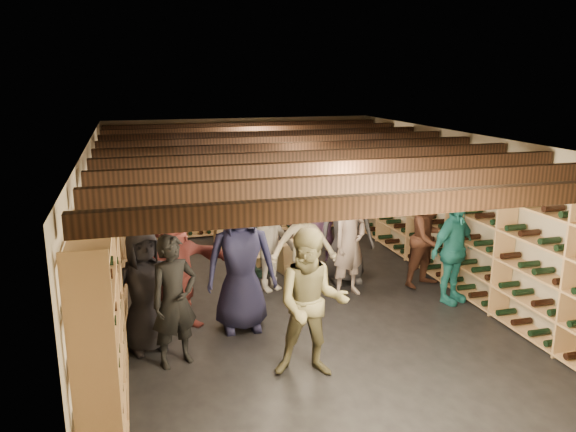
{
  "coord_description": "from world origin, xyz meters",
  "views": [
    {
      "loc": [
        -2.23,
        -7.45,
        3.25
      ],
      "look_at": [
        -0.07,
        0.2,
        1.25
      ],
      "focal_mm": 35.0,
      "sensor_mm": 36.0,
      "label": 1
    }
  ],
  "objects_px": {
    "person_8": "(429,238)",
    "person_10": "(260,225)",
    "person_3": "(304,246)",
    "person_9": "(271,243)",
    "crate_stack_right": "(291,256)",
    "person_0": "(144,290)",
    "person_6": "(241,261)",
    "person_5": "(176,268)",
    "person_4": "(453,251)",
    "person_11": "(320,223)",
    "person_1": "(174,301)",
    "crate_loose": "(262,259)",
    "crate_stack_left": "(228,229)",
    "person_12": "(346,228)",
    "person_2": "(312,304)",
    "person_7": "(349,242)"
  },
  "relations": [
    {
      "from": "person_4",
      "to": "person_12",
      "type": "height_order",
      "value": "person_12"
    },
    {
      "from": "crate_stack_left",
      "to": "person_11",
      "type": "xyz_separation_m",
      "value": [
        1.37,
        -1.38,
        0.38
      ]
    },
    {
      "from": "person_0",
      "to": "person_8",
      "type": "bearing_deg",
      "value": -5.22
    },
    {
      "from": "crate_loose",
      "to": "person_12",
      "type": "height_order",
      "value": "person_12"
    },
    {
      "from": "person_1",
      "to": "person_5",
      "type": "distance_m",
      "value": 0.92
    },
    {
      "from": "person_6",
      "to": "person_8",
      "type": "height_order",
      "value": "person_6"
    },
    {
      "from": "crate_stack_left",
      "to": "person_12",
      "type": "xyz_separation_m",
      "value": [
        1.56,
        -2.1,
        0.47
      ]
    },
    {
      "from": "crate_stack_right",
      "to": "person_8",
      "type": "bearing_deg",
      "value": -33.82
    },
    {
      "from": "crate_loose",
      "to": "person_3",
      "type": "distance_m",
      "value": 1.81
    },
    {
      "from": "person_2",
      "to": "person_11",
      "type": "relative_size",
      "value": 1.05
    },
    {
      "from": "crate_loose",
      "to": "person_8",
      "type": "relative_size",
      "value": 0.32
    },
    {
      "from": "person_3",
      "to": "person_12",
      "type": "relative_size",
      "value": 0.89
    },
    {
      "from": "person_6",
      "to": "person_12",
      "type": "distance_m",
      "value": 2.33
    },
    {
      "from": "person_0",
      "to": "person_7",
      "type": "distance_m",
      "value": 3.16
    },
    {
      "from": "crate_stack_right",
      "to": "person_0",
      "type": "xyz_separation_m",
      "value": [
        -2.48,
        -2.26,
        0.51
      ]
    },
    {
      "from": "person_4",
      "to": "person_10",
      "type": "xyz_separation_m",
      "value": [
        -2.42,
        1.94,
        0.06
      ]
    },
    {
      "from": "person_0",
      "to": "person_6",
      "type": "relative_size",
      "value": 0.83
    },
    {
      "from": "person_2",
      "to": "person_11",
      "type": "bearing_deg",
      "value": 85.47
    },
    {
      "from": "person_10",
      "to": "person_12",
      "type": "distance_m",
      "value": 1.44
    },
    {
      "from": "person_1",
      "to": "person_4",
      "type": "relative_size",
      "value": 0.99
    },
    {
      "from": "person_4",
      "to": "person_12",
      "type": "xyz_separation_m",
      "value": [
        -1.17,
        1.23,
        0.11
      ]
    },
    {
      "from": "crate_stack_left",
      "to": "person_10",
      "type": "relative_size",
      "value": 0.5
    },
    {
      "from": "person_0",
      "to": "person_9",
      "type": "bearing_deg",
      "value": 19.1
    },
    {
      "from": "person_0",
      "to": "person_12",
      "type": "bearing_deg",
      "value": 7.7
    },
    {
      "from": "person_9",
      "to": "person_11",
      "type": "xyz_separation_m",
      "value": [
        1.06,
        0.79,
        0.04
      ]
    },
    {
      "from": "person_3",
      "to": "person_9",
      "type": "height_order",
      "value": "person_3"
    },
    {
      "from": "person_12",
      "to": "person_10",
      "type": "bearing_deg",
      "value": 153.0
    },
    {
      "from": "person_5",
      "to": "person_8",
      "type": "distance_m",
      "value": 3.98
    },
    {
      "from": "person_11",
      "to": "person_6",
      "type": "bearing_deg",
      "value": -120.14
    },
    {
      "from": "person_4",
      "to": "person_10",
      "type": "relative_size",
      "value": 0.92
    },
    {
      "from": "crate_stack_right",
      "to": "person_9",
      "type": "distance_m",
      "value": 1.09
    },
    {
      "from": "person_4",
      "to": "person_11",
      "type": "xyz_separation_m",
      "value": [
        -1.37,
        1.94,
        0.02
      ]
    },
    {
      "from": "person_2",
      "to": "person_7",
      "type": "distance_m",
      "value": 2.43
    },
    {
      "from": "person_11",
      "to": "person_7",
      "type": "bearing_deg",
      "value": -77.7
    },
    {
      "from": "person_3",
      "to": "person_7",
      "type": "height_order",
      "value": "person_7"
    },
    {
      "from": "person_8",
      "to": "person_10",
      "type": "relative_size",
      "value": 0.92
    },
    {
      "from": "crate_stack_right",
      "to": "person_12",
      "type": "xyz_separation_m",
      "value": [
        0.71,
        -0.72,
        0.64
      ]
    },
    {
      "from": "crate_stack_left",
      "to": "person_6",
      "type": "xyz_separation_m",
      "value": [
        -0.4,
        -3.36,
        0.5
      ]
    },
    {
      "from": "person_10",
      "to": "person_11",
      "type": "relative_size",
      "value": 1.06
    },
    {
      "from": "crate_stack_right",
      "to": "person_10",
      "type": "relative_size",
      "value": 0.33
    },
    {
      "from": "crate_stack_left",
      "to": "person_7",
      "type": "relative_size",
      "value": 0.51
    },
    {
      "from": "person_2",
      "to": "person_12",
      "type": "xyz_separation_m",
      "value": [
        1.45,
        2.64,
        0.06
      ]
    },
    {
      "from": "person_8",
      "to": "person_10",
      "type": "distance_m",
      "value": 2.73
    },
    {
      "from": "person_3",
      "to": "person_8",
      "type": "bearing_deg",
      "value": 6.33
    },
    {
      "from": "crate_stack_right",
      "to": "person_5",
      "type": "bearing_deg",
      "value": -139.04
    },
    {
      "from": "person_5",
      "to": "person_6",
      "type": "bearing_deg",
      "value": -37.28
    },
    {
      "from": "person_10",
      "to": "person_5",
      "type": "bearing_deg",
      "value": -152.41
    },
    {
      "from": "person_5",
      "to": "person_11",
      "type": "xyz_separation_m",
      "value": [
        2.58,
        1.79,
        -0.04
      ]
    },
    {
      "from": "crate_loose",
      "to": "crate_stack_left",
      "type": "bearing_deg",
      "value": 117.08
    },
    {
      "from": "crate_stack_right",
      "to": "person_0",
      "type": "bearing_deg",
      "value": -137.65
    }
  ]
}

